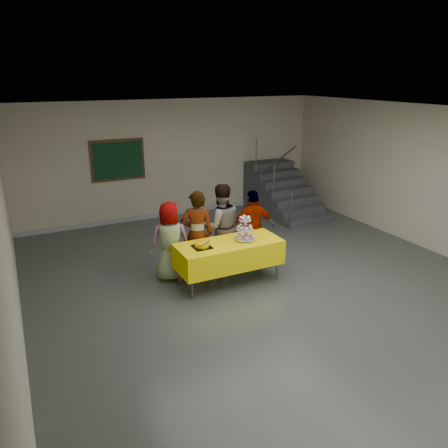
% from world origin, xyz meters
% --- Properties ---
extents(room_shell, '(10.00, 10.04, 3.02)m').
position_xyz_m(room_shell, '(0.00, 0.02, 2.13)').
color(room_shell, '#4C514C').
rests_on(room_shell, ground).
extents(bake_table, '(1.88, 0.78, 0.77)m').
position_xyz_m(bake_table, '(-0.56, 0.78, 0.56)').
color(bake_table, '#595960').
rests_on(bake_table, ground).
extents(cupcake_stand, '(0.38, 0.38, 0.44)m').
position_xyz_m(cupcake_stand, '(-0.25, 0.77, 0.95)').
color(cupcake_stand, silver).
rests_on(cupcake_stand, bake_table).
extents(bear_cake, '(0.32, 0.36, 0.12)m').
position_xyz_m(bear_cake, '(-1.08, 0.78, 0.83)').
color(bear_cake, black).
rests_on(bear_cake, bake_table).
extents(schoolchild_a, '(0.81, 0.63, 1.46)m').
position_xyz_m(schoolchild_a, '(-1.44, 1.39, 0.73)').
color(schoolchild_a, slate).
rests_on(schoolchild_a, ground).
extents(schoolchild_b, '(0.69, 0.57, 1.63)m').
position_xyz_m(schoolchild_b, '(-0.94, 1.32, 0.81)').
color(schoolchild_b, slate).
rests_on(schoolchild_b, ground).
extents(schoolchild_c, '(0.88, 0.73, 1.65)m').
position_xyz_m(schoolchild_c, '(-0.38, 1.49, 0.83)').
color(schoolchild_c, slate).
rests_on(schoolchild_c, ground).
extents(schoolchild_d, '(0.93, 0.52, 1.50)m').
position_xyz_m(schoolchild_d, '(0.23, 1.29, 0.75)').
color(schoolchild_d, slate).
rests_on(schoolchild_d, ground).
extents(staircase, '(1.30, 2.40, 2.04)m').
position_xyz_m(staircase, '(2.70, 4.13, 0.49)').
color(staircase, '#424447').
rests_on(staircase, ground).
extents(noticeboard, '(1.30, 0.05, 1.00)m').
position_xyz_m(noticeboard, '(-1.46, 4.96, 1.60)').
color(noticeboard, '#472B16').
rests_on(noticeboard, ground).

